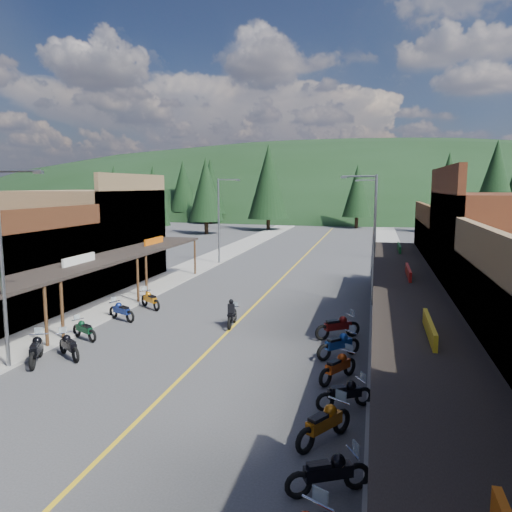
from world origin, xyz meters
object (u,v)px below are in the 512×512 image
Objects in this scene: bike_west_6 at (69,345)px; shop_west_2 at (2,270)px; pine_1 at (210,186)px; pine_11 at (495,187)px; pine_0 at (114,190)px; pedestrian_east_a at (414,371)px; pine_4 at (448,186)px; pine_3 at (357,191)px; bike_east_3 at (328,471)px; pedestrian_east_b at (391,289)px; shop_west_3 at (92,237)px; bike_west_9 at (150,299)px; streetlight_2 at (372,235)px; bike_west_7 at (84,329)px; shop_east_3 at (481,262)px; pine_7 at (183,186)px; bike_west_5 at (36,348)px; bike_east_5 at (345,392)px; streetlight_1 at (220,217)px; bike_east_4 at (324,422)px; bike_east_8 at (338,325)px; bike_east_7 at (339,343)px; streetlight_0 at (4,260)px; pine_8 at (153,196)px; bike_east_6 at (338,365)px; bike_west_8 at (122,310)px; pine_10 at (206,189)px; rider_on_bike at (232,315)px.

shop_west_2 is at bearing 90.72° from bike_west_6.
pine_1 is 1.01× the size of pine_11.
pine_0 reaches higher than pedestrian_east_a.
pine_3 is at bearing 156.80° from pine_4.
pedestrian_east_b reaches higher than bike_east_3.
shop_west_3 reaches higher than bike_west_9.
bike_west_7 is (-13.30, -9.77, -3.91)m from streetlight_2.
shop_west_2 is at bearing -160.76° from shop_east_3.
pine_7 is (-50.00, 16.00, 0.00)m from pine_4.
bike_west_6 is 13.64m from bike_east_3.
bike_west_7 is (0.10, 3.37, -0.10)m from bike_west_5.
bike_west_5 reaches higher than bike_east_5.
streetlight_1 is 3.45× the size of bike_east_4.
streetlight_1 reaches higher than bike_east_8.
bike_east_8 is at bearing 154.91° from bike_east_5.
pine_1 is 77.75m from bike_east_7.
streetlight_0 is 0.80× the size of pine_8.
pine_7 is at bearing 105.72° from shop_west_3.
bike_east_6 is (19.69, -15.46, -2.90)m from shop_west_3.
bike_east_7 is at bearing -64.04° from pine_7.
pine_7 is at bearing 81.29° from bike_west_5.
pine_4 is 6.69× the size of pedestrian_east_b.
pine_8 is at bearing -73.21° from pedestrian_east_b.
pine_4 is at bearing 56.87° from shop_west_3.
bike_east_7 is (-12.26, -61.54, -6.59)m from pine_4.
bike_west_7 is (-10.35, -67.77, -5.93)m from pine_3.
shop_east_3 is 1.36× the size of streetlight_1.
pedestrian_east_a is at bearing -83.13° from streetlight_2.
pine_1 is (-37.75, 58.70, 4.70)m from shop_east_3.
shop_east_3 is at bearing 12.95° from bike_west_5.
bike_west_8 is at bearing -51.82° from shop_west_3.
pine_1 is 1.00× the size of pine_7.
pedestrian_east_a is at bearing -64.37° from pine_10.
streetlight_1 is at bearing 134.80° from streetlight_2.
pine_4 is 52.84m from pedestrian_east_b.
streetlight_0 is at bearing -64.08° from pine_0.
pine_7 is 83.93m from bike_east_8.
shop_east_3 is 19.39m from bike_east_5.
pedestrian_east_a is (15.51, 0.64, -3.38)m from streetlight_0.
pine_1 reaches higher than rider_on_bike.
pine_8 is 0.86× the size of pine_10.
shop_west_2 is at bearing -143.14° from bike_east_5.
shop_west_3 is at bearing -123.13° from pine_4.
streetlight_2 is at bearing 146.47° from bike_east_5.
bike_east_7 is (-1.21, -9.54, -3.82)m from streetlight_2.
streetlight_2 reaches higher than shop_east_3.
bike_west_9 is 0.92× the size of bike_east_8.
bike_west_7 is at bearing -109.45° from bike_east_8.
bike_east_7 reaches higher than bike_east_6.
streetlight_2 is at bearing 128.14° from bike_east_7.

